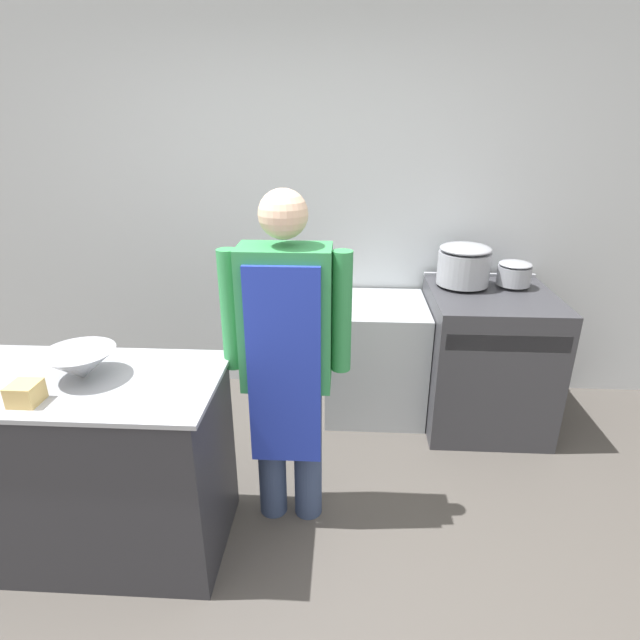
{
  "coord_description": "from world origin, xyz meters",
  "views": [
    {
      "loc": [
        0.28,
        -1.3,
        1.92
      ],
      "look_at": [
        0.14,
        1.18,
        0.91
      ],
      "focal_mm": 28.0,
      "sensor_mm": 36.0,
      "label": 1
    }
  ],
  "objects_px": {
    "person_cook": "(287,351)",
    "plastic_tub": "(25,393)",
    "fridge_unit": "(375,357)",
    "mixing_bowl": "(81,364)",
    "stock_pot": "(464,264)",
    "stove": "(485,358)",
    "sauce_pot": "(514,273)"
  },
  "relations": [
    {
      "from": "fridge_unit",
      "to": "mixing_bowl",
      "type": "relative_size",
      "value": 2.62
    },
    {
      "from": "plastic_tub",
      "to": "sauce_pot",
      "type": "xyz_separation_m",
      "value": [
        2.3,
        1.53,
        0.06
      ]
    },
    {
      "from": "stock_pot",
      "to": "plastic_tub",
      "type": "bearing_deg",
      "value": -142.25
    },
    {
      "from": "person_cook",
      "to": "mixing_bowl",
      "type": "distance_m",
      "value": 0.88
    },
    {
      "from": "stock_pot",
      "to": "sauce_pot",
      "type": "relative_size",
      "value": 1.57
    },
    {
      "from": "person_cook",
      "to": "stock_pot",
      "type": "bearing_deg",
      "value": 47.14
    },
    {
      "from": "mixing_bowl",
      "to": "stove",
      "type": "bearing_deg",
      "value": 30.23
    },
    {
      "from": "sauce_pot",
      "to": "stock_pot",
      "type": "bearing_deg",
      "value": 180.0
    },
    {
      "from": "plastic_tub",
      "to": "sauce_pot",
      "type": "relative_size",
      "value": 0.51
    },
    {
      "from": "stove",
      "to": "stock_pot",
      "type": "xyz_separation_m",
      "value": [
        -0.17,
        0.14,
        0.6
      ]
    },
    {
      "from": "person_cook",
      "to": "stock_pot",
      "type": "xyz_separation_m",
      "value": [
        1.02,
        1.1,
        0.12
      ]
    },
    {
      "from": "stove",
      "to": "person_cook",
      "type": "relative_size",
      "value": 0.56
    },
    {
      "from": "person_cook",
      "to": "sauce_pot",
      "type": "distance_m",
      "value": 1.73
    },
    {
      "from": "person_cook",
      "to": "sauce_pot",
      "type": "bearing_deg",
      "value": 39.25
    },
    {
      "from": "stove",
      "to": "sauce_pot",
      "type": "distance_m",
      "value": 0.58
    },
    {
      "from": "mixing_bowl",
      "to": "fridge_unit",
      "type": "bearing_deg",
      "value": 44.26
    },
    {
      "from": "fridge_unit",
      "to": "person_cook",
      "type": "bearing_deg",
      "value": -114.08
    },
    {
      "from": "person_cook",
      "to": "mixing_bowl",
      "type": "height_order",
      "value": "person_cook"
    },
    {
      "from": "mixing_bowl",
      "to": "stock_pot",
      "type": "relative_size",
      "value": 0.9
    },
    {
      "from": "stove",
      "to": "fridge_unit",
      "type": "relative_size",
      "value": 1.18
    },
    {
      "from": "plastic_tub",
      "to": "stock_pot",
      "type": "height_order",
      "value": "stock_pot"
    },
    {
      "from": "mixing_bowl",
      "to": "plastic_tub",
      "type": "distance_m",
      "value": 0.24
    },
    {
      "from": "person_cook",
      "to": "plastic_tub",
      "type": "bearing_deg",
      "value": -155.62
    },
    {
      "from": "plastic_tub",
      "to": "stock_pot",
      "type": "bearing_deg",
      "value": 37.75
    },
    {
      "from": "fridge_unit",
      "to": "person_cook",
      "type": "relative_size",
      "value": 0.47
    },
    {
      "from": "stove",
      "to": "sauce_pot",
      "type": "height_order",
      "value": "sauce_pot"
    },
    {
      "from": "person_cook",
      "to": "plastic_tub",
      "type": "relative_size",
      "value": 15.31
    },
    {
      "from": "person_cook",
      "to": "plastic_tub",
      "type": "height_order",
      "value": "person_cook"
    },
    {
      "from": "stove",
      "to": "sauce_pot",
      "type": "xyz_separation_m",
      "value": [
        0.15,
        0.14,
        0.55
      ]
    },
    {
      "from": "stove",
      "to": "person_cook",
      "type": "distance_m",
      "value": 1.6
    },
    {
      "from": "fridge_unit",
      "to": "plastic_tub",
      "type": "height_order",
      "value": "plastic_tub"
    },
    {
      "from": "fridge_unit",
      "to": "mixing_bowl",
      "type": "distance_m",
      "value": 1.92
    }
  ]
}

